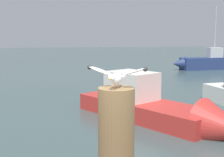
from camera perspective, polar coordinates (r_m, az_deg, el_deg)
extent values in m
cylinder|color=brown|center=(3.07, 0.75, -11.23)|extent=(0.34, 0.34, 1.04)
cylinder|color=tan|center=(2.95, 0.49, -1.26)|extent=(0.01, 0.01, 0.04)
cylinder|color=tan|center=(2.94, 1.16, -1.29)|extent=(0.01, 0.01, 0.04)
ellipsoid|color=white|center=(2.93, 0.77, 0.00)|extent=(0.18, 0.25, 0.10)
sphere|color=white|center=(2.80, -0.01, 0.19)|extent=(0.06, 0.06, 0.06)
cone|color=gold|center=(2.75, -0.35, -0.04)|extent=(0.04, 0.05, 0.02)
cube|color=white|center=(3.07, 1.54, 0.45)|extent=(0.10, 0.10, 0.01)
ellipsoid|color=white|center=(2.98, -2.10, 1.42)|extent=(0.25, 0.21, 0.09)
sphere|color=#353535|center=(3.01, -3.94, 2.00)|extent=(0.04, 0.04, 0.04)
ellipsoid|color=white|center=(2.89, 3.85, 1.20)|extent=(0.25, 0.21, 0.09)
sphere|color=#353535|center=(2.86, 5.84, 1.66)|extent=(0.04, 0.04, 0.04)
cube|color=navy|center=(26.30, 16.21, 2.55)|extent=(4.16, 1.62, 0.93)
cone|color=navy|center=(25.17, 11.69, 2.57)|extent=(1.18, 1.18, 1.07)
cube|color=#B2B2B7|center=(26.59, 17.52, 4.40)|extent=(1.18, 0.83, 0.78)
cylinder|color=#A5A5A8|center=(26.55, 17.70, 8.62)|extent=(0.08, 0.08, 3.13)
cube|color=#B72D28|center=(10.99, 5.68, -5.49)|extent=(4.08, 5.17, 0.57)
cube|color=silver|center=(11.25, 3.52, -1.22)|extent=(1.88, 2.00, 0.95)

